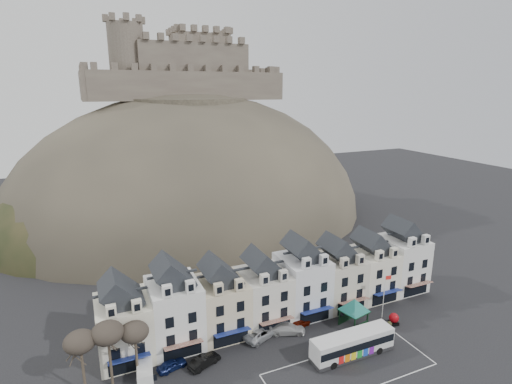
% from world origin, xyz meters
% --- Properties ---
extents(ground, '(300.00, 300.00, 0.00)m').
position_xyz_m(ground, '(0.00, 0.00, 0.00)').
color(ground, black).
rests_on(ground, ground).
extents(coach_bay_markings, '(22.00, 7.50, 0.01)m').
position_xyz_m(coach_bay_markings, '(2.00, 1.25, 0.00)').
color(coach_bay_markings, silver).
rests_on(coach_bay_markings, ground).
extents(townhouse_terrace, '(54.40, 9.35, 11.80)m').
position_xyz_m(townhouse_terrace, '(0.15, 15.97, 5.30)').
color(townhouse_terrace, white).
rests_on(townhouse_terrace, ground).
extents(castle_hill, '(100.00, 76.00, 68.00)m').
position_xyz_m(castle_hill, '(1.25, 68.95, 0.11)').
color(castle_hill, '#39352C').
rests_on(castle_hill, ground).
extents(castle, '(50.20, 22.20, 22.00)m').
position_xyz_m(castle, '(0.51, 75.93, 40.19)').
color(castle, brown).
rests_on(castle, ground).
extents(tree_left_far, '(3.61, 3.61, 8.24)m').
position_xyz_m(tree_left_far, '(-29.00, 10.50, 6.90)').
color(tree_left_far, '#3B2E25').
rests_on(tree_left_far, ground).
extents(tree_left_mid, '(3.78, 3.78, 8.64)m').
position_xyz_m(tree_left_mid, '(-26.00, 10.50, 7.24)').
color(tree_left_mid, '#3B2E25').
rests_on(tree_left_mid, ground).
extents(tree_left_near, '(3.43, 3.43, 7.84)m').
position_xyz_m(tree_left_near, '(-23.00, 10.50, 6.55)').
color(tree_left_near, '#3B2E25').
rests_on(tree_left_near, ground).
extents(bus, '(11.89, 2.84, 3.35)m').
position_xyz_m(bus, '(3.93, 3.43, 1.85)').
color(bus, '#262628').
rests_on(bus, ground).
extents(bus_shelter, '(6.97, 6.97, 4.53)m').
position_xyz_m(bus_shelter, '(8.38, 9.02, 3.51)').
color(bus_shelter, black).
rests_on(bus_shelter, ground).
extents(red_buoy, '(1.48, 1.48, 1.83)m').
position_xyz_m(red_buoy, '(14.30, 6.86, 0.94)').
color(red_buoy, black).
rests_on(red_buoy, ground).
extents(flagpole, '(1.05, 0.23, 7.33)m').
position_xyz_m(flagpole, '(14.08, 9.04, 4.18)').
color(flagpole, silver).
rests_on(flagpole, ground).
extents(white_van, '(2.40, 4.46, 1.94)m').
position_xyz_m(white_van, '(-22.21, 10.14, 0.97)').
color(white_van, white).
rests_on(white_van, ground).
extents(planter_west, '(1.16, 0.77, 1.10)m').
position_xyz_m(planter_west, '(12.30, 7.00, 0.53)').
color(planter_west, black).
rests_on(planter_west, ground).
extents(planter_east, '(1.20, 0.84, 1.09)m').
position_xyz_m(planter_east, '(13.00, 6.36, 0.52)').
color(planter_east, black).
rests_on(planter_east, ground).
extents(car_navy, '(4.11, 2.45, 1.31)m').
position_xyz_m(car_navy, '(-18.80, 10.58, 0.66)').
color(car_navy, '#0D1844').
rests_on(car_navy, ground).
extents(car_black, '(4.69, 3.11, 1.46)m').
position_xyz_m(car_black, '(-14.80, 9.50, 0.73)').
color(car_black, black).
rests_on(car_black, ground).
extents(car_silver, '(6.04, 4.39, 1.55)m').
position_xyz_m(car_silver, '(-5.60, 12.00, 0.77)').
color(car_silver, '#B0B3B8').
rests_on(car_silver, ground).
extents(car_white, '(5.81, 4.04, 1.56)m').
position_xyz_m(car_white, '(-1.65, 11.46, 0.78)').
color(car_white, '#BDBDBD').
rests_on(car_white, ground).
extents(car_maroon, '(4.07, 2.69, 1.29)m').
position_xyz_m(car_maroon, '(0.80, 11.99, 0.64)').
color(car_maroon, '#510E04').
rests_on(car_maroon, ground).
extents(car_charcoal, '(4.39, 2.43, 1.37)m').
position_xyz_m(car_charcoal, '(10.00, 12.00, 0.68)').
color(car_charcoal, black).
rests_on(car_charcoal, ground).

